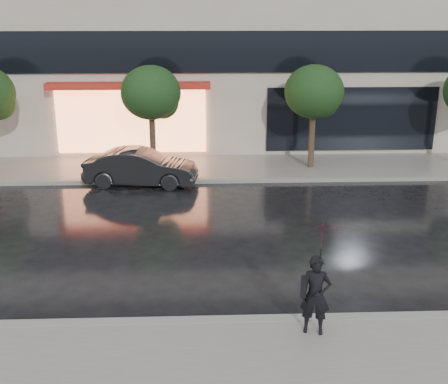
{
  "coord_description": "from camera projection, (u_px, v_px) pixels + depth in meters",
  "views": [
    {
      "loc": [
        -1.14,
        -10.64,
        5.9
      ],
      "look_at": [
        -0.6,
        3.11,
        1.4
      ],
      "focal_mm": 45.0,
      "sensor_mm": 36.0,
      "label": 1
    }
  ],
  "objects": [
    {
      "name": "curb_far",
      "position": [
        235.0,
        180.0,
        20.04
      ],
      "size": [
        60.0,
        0.25,
        0.14
      ],
      "primitive_type": "cube",
      "color": "gray",
      "rests_on": "ground"
    },
    {
      "name": "parked_car",
      "position": [
        141.0,
        168.0,
        19.54
      ],
      "size": [
        4.02,
        1.8,
        1.28
      ],
      "primitive_type": "imported",
      "rotation": [
        0.0,
        0.0,
        1.45
      ],
      "color": "black",
      "rests_on": "ground"
    },
    {
      "name": "sidewalk_far",
      "position": [
        232.0,
        168.0,
        21.7
      ],
      "size": [
        60.0,
        3.5,
        0.12
      ],
      "primitive_type": "cube",
      "color": "slate",
      "rests_on": "ground"
    },
    {
      "name": "tree_mid_west",
      "position": [
        153.0,
        95.0,
        20.49
      ],
      "size": [
        2.2,
        2.2,
        3.99
      ],
      "color": "#33261C",
      "rests_on": "ground"
    },
    {
      "name": "pedestrian_with_umbrella",
      "position": [
        319.0,
        262.0,
        10.1
      ],
      "size": [
        1.05,
        1.07,
        2.19
      ],
      "rotation": [
        0.0,
        0.0,
        -0.22
      ],
      "color": "black",
      "rests_on": "sidewalk_near"
    },
    {
      "name": "tree_mid_east",
      "position": [
        315.0,
        94.0,
        20.72
      ],
      "size": [
        2.2,
        2.2,
        3.99
      ],
      "color": "#33261C",
      "rests_on": "ground"
    },
    {
      "name": "curb_near",
      "position": [
        263.0,
        321.0,
        11.01
      ],
      "size": [
        60.0,
        0.25,
        0.14
      ],
      "primitive_type": "cube",
      "color": "gray",
      "rests_on": "ground"
    },
    {
      "name": "ground",
      "position": [
        258.0,
        299.0,
        11.98
      ],
      "size": [
        120.0,
        120.0,
        0.0
      ],
      "primitive_type": "plane",
      "color": "black",
      "rests_on": "ground"
    }
  ]
}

